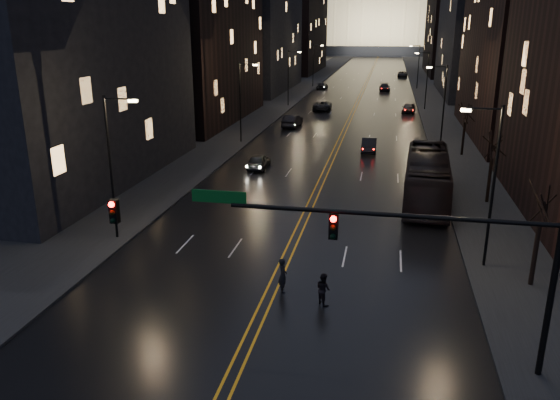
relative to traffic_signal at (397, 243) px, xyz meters
The scene contains 35 objects.
ground 7.81m from the traffic_signal, behind, with size 900.00×900.00×0.00m, color black.
road 130.24m from the traffic_signal, 92.60° to the left, with size 20.00×320.00×0.02m, color black.
sidewalk_left 131.62m from the traffic_signal, 98.71° to the left, with size 8.00×320.00×0.16m, color black.
sidewalk_right 130.35m from the traffic_signal, 86.44° to the left, with size 8.00×320.00×0.16m, color black.
center_line 130.24m from the traffic_signal, 92.60° to the left, with size 0.62×320.00×0.01m, color orange.
building_left_near 35.26m from the traffic_signal, 140.72° to the left, with size 12.00×28.00×22.00m, color black.
building_left_mid 60.99m from the traffic_signal, 116.48° to the left, with size 12.00×30.00×28.00m, color black.
building_left_far 95.98m from the traffic_signal, 106.30° to the left, with size 12.00×34.00×20.00m, color black.
building_left_dist 142.73m from the traffic_signal, 100.88° to the left, with size 12.00×40.00×24.00m, color black.
building_right_mid 93.57m from the traffic_signal, 80.68° to the left, with size 12.00×34.00×26.00m, color black.
building_right_dist 140.94m from the traffic_signal, 83.85° to the left, with size 12.00×40.00×22.00m, color black.
capitol 250.36m from the traffic_signal, 91.35° to the left, with size 90.00×50.00×58.50m.
traffic_signal is the anchor object (origin of this frame).
streetlamp_right_near 11.14m from the traffic_signal, 63.88° to the left, with size 2.13×0.25×9.00m.
streetlamp_left_near 19.48m from the traffic_signal, 149.10° to the left, with size 2.13×0.25×9.00m.
streetlamp_right_mid 40.30m from the traffic_signal, 83.01° to the left, with size 2.13×0.25×9.00m.
streetlamp_left_mid 43.36m from the traffic_signal, 112.68° to the left, with size 2.13×0.25×9.00m.
streetlamp_right_far 70.18m from the traffic_signal, 85.99° to the left, with size 2.13×0.25×9.00m.
streetlamp_left_far 71.97m from the traffic_signal, 103.43° to the left, with size 2.13×0.25×9.00m.
streetlamp_right_dist 100.12m from the traffic_signal, 87.19° to the left, with size 2.13×0.25×9.00m.
streetlamp_left_dist 101.39m from the traffic_signal, 99.49° to the left, with size 2.13×0.25×9.00m.
tree_right_near 10.71m from the traffic_signal, 48.45° to the left, with size 2.40×2.40×6.65m.
tree_right_mid 23.13m from the traffic_signal, 72.13° to the left, with size 2.40×2.40×6.65m.
tree_right_far 38.67m from the traffic_signal, 79.43° to the left, with size 2.40×2.40×6.65m.
bus 22.40m from the traffic_signal, 83.28° to the left, with size 3.09×13.21×3.68m, color black.
oncoming_car_a 31.71m from the traffic_signal, 112.90° to the left, with size 1.71×4.25×1.45m, color black.
oncoming_car_b 52.94m from the traffic_signal, 104.16° to the left, with size 1.73×4.96×1.63m, color black.
oncoming_car_c 67.54m from the traffic_signal, 99.20° to the left, with size 2.67×5.78×1.61m, color black.
oncoming_car_d 97.01m from the traffic_signal, 98.54° to the left, with size 1.93×4.75×1.38m, color black.
receding_car_a 38.42m from the traffic_signal, 93.55° to the left, with size 1.54×4.41×1.45m, color black.
receding_car_b 66.59m from the traffic_signal, 87.86° to the left, with size 1.83×4.54×1.55m, color black.
receding_car_c 94.99m from the traffic_signal, 90.90° to the left, with size 2.09×5.14×1.49m, color black.
receding_car_d 128.01m from the traffic_signal, 88.84° to the left, with size 2.46×5.33×1.48m, color black.
pedestrian_a 8.42m from the traffic_signal, 136.77° to the left, with size 0.66×0.44×1.82m, color black.
pedestrian_b 6.76m from the traffic_signal, 127.48° to the left, with size 0.79×0.43×1.62m, color black.
Camera 1 is at (5.25, -19.40, 12.88)m, focal length 35.00 mm.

